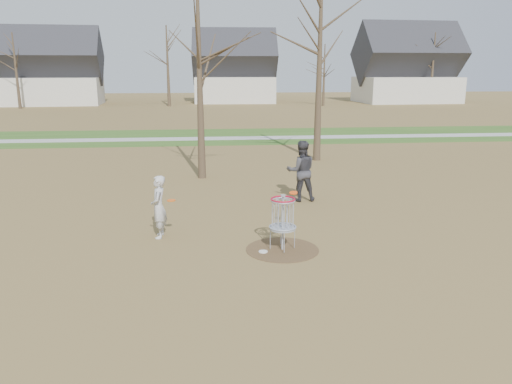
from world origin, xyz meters
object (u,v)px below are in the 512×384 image
(player_standing, at_px, (159,207))
(disc_grounded, at_px, (263,252))
(player_throwing, at_px, (301,171))
(disc_golf_basket, at_px, (283,214))

(player_standing, relative_size, disc_grounded, 7.50)
(player_throwing, height_order, disc_golf_basket, player_throwing)
(disc_grounded, distance_m, disc_golf_basket, 1.03)
(player_standing, relative_size, disc_golf_basket, 1.22)
(player_standing, distance_m, disc_golf_basket, 3.31)
(disc_grounded, bearing_deg, disc_golf_basket, 15.69)
(disc_golf_basket, bearing_deg, player_throwing, 74.00)
(disc_grounded, xyz_separation_m, disc_golf_basket, (0.49, 0.14, 0.89))
(player_throwing, distance_m, disc_grounded, 5.15)
(player_throwing, bearing_deg, disc_grounded, 67.98)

